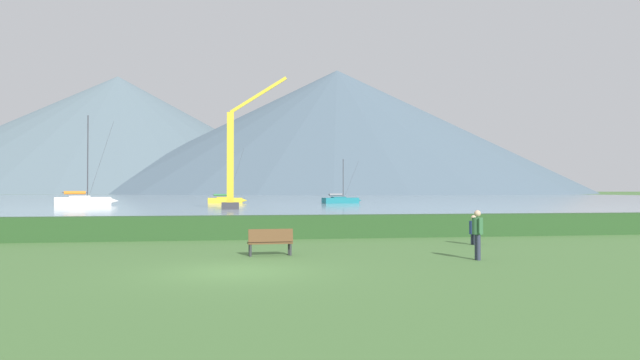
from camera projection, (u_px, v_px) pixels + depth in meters
ground_plane at (236, 272)px, 16.46m from camera, size 1000.00×1000.00×0.00m
harbor_water at (229, 198)px, 151.75m from camera, size 320.00×246.00×0.00m
hedge_line at (233, 227)px, 27.33m from camera, size 80.00×1.20×1.09m
sailboat_slip_2 at (225, 200)px, 97.79m from camera, size 6.65×2.20×9.79m
sailboat_slip_4 at (341, 200)px, 96.63m from camera, size 7.02×3.23×7.38m
sailboat_slip_5 at (84, 200)px, 84.44m from camera, size 8.95×4.66×13.14m
park_bench_near_path at (270, 241)px, 20.44m from camera, size 1.59×0.57×0.95m
person_seated_viewer at (474, 228)px, 24.53m from camera, size 0.36×0.56×1.25m
person_standing_walker at (478, 231)px, 19.25m from camera, size 0.36×0.57×1.65m
dock_crane at (233, 166)px, 68.20m from camera, size 7.66×2.00×15.81m
distant_hill_west_ridge at (337, 132)px, 379.58m from camera, size 309.85×309.85×80.25m
distant_hill_central_peak at (349, 155)px, 432.95m from camera, size 324.22×324.22×55.17m
distant_hill_east_ridge at (375, 142)px, 444.78m from camera, size 189.94×189.94×76.85m
distant_hill_far_shoulder at (117, 134)px, 417.32m from camera, size 309.11×309.11×83.71m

